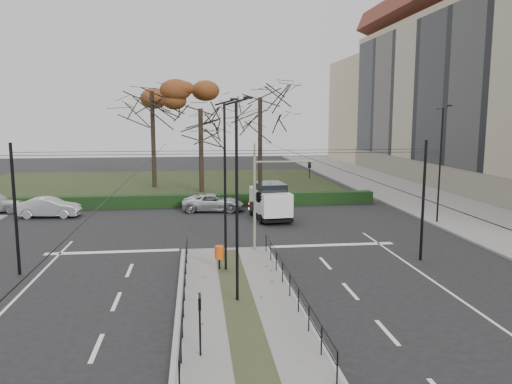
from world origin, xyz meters
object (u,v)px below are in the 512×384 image
bare_tree_center (260,104)px  rust_tree (152,91)px  info_panel (199,308)px  parked_car_fourth (213,203)px  streetlamp_median_far (225,185)px  streetlamp_median_near (237,200)px  parked_car_second (49,207)px  litter_bin (219,253)px  white_van (270,200)px  traffic_light (260,195)px  bare_tree_near (201,115)px  streetlamp_sidewalk (440,163)px

bare_tree_center → rust_tree: bearing=175.6°
info_panel → bare_tree_center: bare_tree_center is taller
parked_car_fourth → streetlamp_median_far: bearing=-174.5°
info_panel → streetlamp_median_near: streetlamp_median_near is taller
streetlamp_median_far → parked_car_second: streetlamp_median_far is taller
litter_bin → parked_car_second: size_ratio=0.25×
litter_bin → white_van: bearing=70.7°
litter_bin → white_van: white_van is taller
info_panel → streetlamp_median_near: bearing=71.1°
traffic_light → bare_tree_near: bare_tree_near is taller
info_panel → streetlamp_median_far: streetlamp_median_far is taller
streetlamp_median_far → rust_tree: (-5.46, 28.65, 5.53)m
streetlamp_median_near → white_van: size_ratio=1.53×
streetlamp_median_near → streetlamp_median_far: (-0.20, 3.95, 0.04)m
bare_tree_center → info_panel: bearing=-100.2°
streetlamp_median_far → bare_tree_center: bearing=79.4°
streetlamp_sidewalk → bare_tree_center: bare_tree_center is taller
litter_bin → streetlamp_median_far: size_ratio=0.14×
info_panel → white_van: 20.87m
streetlamp_median_near → rust_tree: 33.55m
bare_tree_center → bare_tree_near: bearing=-153.5°
streetlamp_sidewalk → bare_tree_near: 22.50m
info_panel → streetlamp_median_far: bearing=81.2°
rust_tree → litter_bin: bearing=-79.8°
info_panel → rust_tree: size_ratio=0.15×
info_panel → streetlamp_median_near: (1.48, 4.33, 2.47)m
parked_car_second → rust_tree: 17.95m
info_panel → streetlamp_sidewalk: size_ratio=0.24×
streetlamp_sidewalk → parked_car_second: (-26.53, 5.56, -3.37)m
streetlamp_sidewalk → parked_car_fourth: streetlamp_sidewalk is taller
parked_car_fourth → white_van: size_ratio=0.93×
streetlamp_sidewalk → bare_tree_near: (-15.50, 15.98, 3.24)m
streetlamp_median_near → litter_bin: bearing=97.1°
streetlamp_median_far → parked_car_second: (-11.79, 14.42, -3.39)m
litter_bin → bare_tree_near: size_ratio=0.11×
info_panel → parked_car_fourth: size_ratio=0.39×
parked_car_second → bare_tree_center: size_ratio=0.36×
litter_bin → bare_tree_near: bare_tree_near is taller
streetlamp_median_far → streetlamp_sidewalk: 17.20m
rust_tree → streetlamp_sidewalk: bearing=-44.4°
info_panel → parked_car_fourth: info_panel is taller
streetlamp_median_far → white_van: streetlamp_median_far is taller
info_panel → parked_car_second: bearing=114.8°
traffic_light → bare_tree_center: bare_tree_center is taller
info_panel → parked_car_second: info_panel is taller
litter_bin → bare_tree_near: bearing=91.1°
traffic_light → bare_tree_center: bearing=82.6°
parked_car_second → info_panel: bearing=-151.0°
parked_car_second → white_van: white_van is taller
rust_tree → white_van: bearing=-60.9°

